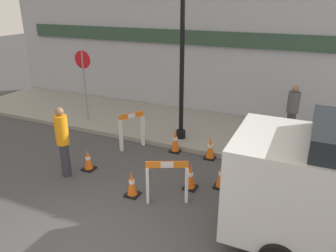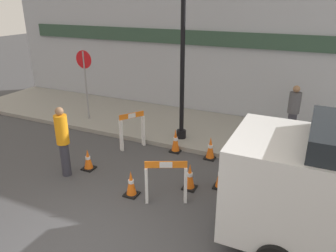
{
  "view_description": "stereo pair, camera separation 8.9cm",
  "coord_description": "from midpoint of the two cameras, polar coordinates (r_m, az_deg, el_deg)",
  "views": [
    {
      "loc": [
        3.26,
        -3.4,
        4.13
      ],
      "look_at": [
        -0.02,
        3.82,
        1.0
      ],
      "focal_mm": 35.0,
      "sensor_mm": 36.0,
      "label": 1
    },
    {
      "loc": [
        3.34,
        -3.36,
        4.13
      ],
      "look_at": [
        -0.02,
        3.82,
        1.0
      ],
      "focal_mm": 35.0,
      "sensor_mm": 36.0,
      "label": 2
    }
  ],
  "objects": [
    {
      "name": "traffic_cone_1",
      "position": [
        7.58,
        3.59,
        -8.79
      ],
      "size": [
        0.3,
        0.3,
        0.64
      ],
      "color": "black",
      "rests_on": "ground_plane"
    },
    {
      "name": "traffic_cone_3",
      "position": [
        8.97,
        7.09,
        -3.83
      ],
      "size": [
        0.3,
        0.3,
        0.65
      ],
      "color": "black",
      "rests_on": "ground_plane"
    },
    {
      "name": "streetlamp_post",
      "position": [
        9.22,
        2.24,
        16.35
      ],
      "size": [
        0.44,
        0.44,
        4.91
      ],
      "color": "black",
      "rests_on": "sidewalk_slab"
    },
    {
      "name": "traffic_cone_5",
      "position": [
        9.29,
        1.01,
        -2.6
      ],
      "size": [
        0.3,
        0.3,
        0.69
      ],
      "color": "black",
      "rests_on": "ground_plane"
    },
    {
      "name": "barricade_0",
      "position": [
        9.48,
        -6.57,
        -0.65
      ],
      "size": [
        0.53,
        0.72,
        1.08
      ],
      "rotation": [
        0.0,
        0.0,
        4.14
      ],
      "color": "white",
      "rests_on": "ground_plane"
    },
    {
      "name": "barricade_1",
      "position": [
        6.98,
        -0.54,
        -9.42
      ],
      "size": [
        0.85,
        0.51,
        0.98
      ],
      "rotation": [
        0.0,
        0.0,
        6.74
      ],
      "color": "white",
      "rests_on": "ground_plane"
    },
    {
      "name": "traffic_cone_2",
      "position": [
        7.37,
        -6.65,
        -10.0
      ],
      "size": [
        0.3,
        0.3,
        0.6
      ],
      "color": "black",
      "rests_on": "ground_plane"
    },
    {
      "name": "sidewalk_slab",
      "position": [
        10.88,
        4.97,
        -0.5
      ],
      "size": [
        18.0,
        3.3,
        0.13
      ],
      "color": "gray",
      "rests_on": "ground_plane"
    },
    {
      "name": "storefront_facade",
      "position": [
        11.81,
        8.33,
        14.62
      ],
      "size": [
        18.0,
        0.22,
        5.5
      ],
      "color": "#A3A8B2",
      "rests_on": "ground_plane"
    },
    {
      "name": "traffic_cone_4",
      "position": [
        7.7,
        8.92,
        -8.6
      ],
      "size": [
        0.3,
        0.3,
        0.62
      ],
      "color": "black",
      "rests_on": "ground_plane"
    },
    {
      "name": "person_pedestrian",
      "position": [
        10.52,
        20.64,
        2.73
      ],
      "size": [
        0.48,
        0.48,
        1.6
      ],
      "rotation": [
        0.0,
        0.0,
        2.58
      ],
      "color": "#33333D",
      "rests_on": "sidewalk_slab"
    },
    {
      "name": "traffic_cone_0",
      "position": [
        8.62,
        -14.04,
        -5.79
      ],
      "size": [
        0.3,
        0.3,
        0.55
      ],
      "color": "black",
      "rests_on": "ground_plane"
    },
    {
      "name": "stop_sign",
      "position": [
        11.47,
        -14.66,
        8.71
      ],
      "size": [
        0.6,
        0.06,
        2.38
      ],
      "rotation": [
        0.0,
        0.0,
        3.17
      ],
      "color": "gray",
      "rests_on": "sidewalk_slab"
    },
    {
      "name": "person_worker",
      "position": [
        8.2,
        -18.14,
        -2.29
      ],
      "size": [
        0.43,
        0.43,
        1.77
      ],
      "rotation": [
        0.0,
        0.0,
        0.58
      ],
      "color": "#33333D",
      "rests_on": "ground_plane"
    }
  ]
}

